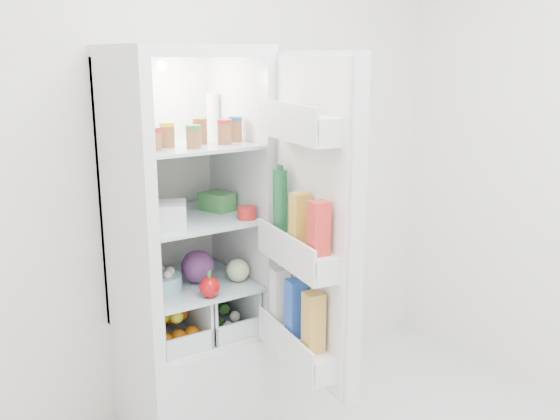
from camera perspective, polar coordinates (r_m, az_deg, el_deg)
room_walls at (r=1.87m, az=12.89°, el=8.47°), size 3.02×3.02×2.61m
refrigerator at (r=2.99m, az=-8.64°, el=-7.61°), size 0.60×0.60×1.80m
shelf_low at (r=2.91m, az=-8.17°, el=-6.63°), size 0.49×0.53×0.01m
shelf_mid at (r=2.81m, az=-8.39°, el=-0.72°), size 0.49×0.53×0.02m
shelf_top at (r=2.75m, az=-8.63°, el=5.95°), size 0.49×0.53×0.02m
crisper_left at (r=2.91m, az=-10.28°, el=-9.46°), size 0.23×0.46×0.22m
crisper_right at (r=3.01m, az=-5.95°, el=-8.52°), size 0.23×0.46×0.22m
condiment_jars at (r=2.66m, az=-8.36°, el=6.77°), size 0.46×0.32×0.08m
squeeze_bottle at (r=2.96m, az=-6.16°, el=8.65°), size 0.07×0.07×0.19m
tub_white at (r=2.65m, az=-10.27°, el=-0.43°), size 0.21×0.21×0.10m
tin_red at (r=2.73m, az=-3.07°, el=-0.26°), size 0.10×0.10×0.06m
foil_tray at (r=2.88m, az=-11.75°, el=0.06°), size 0.19×0.16×0.04m
tub_green at (r=2.89m, az=-5.78°, el=0.79°), size 0.15×0.17×0.08m
red_cabbage at (r=2.87m, az=-7.52°, el=-5.14°), size 0.15×0.15×0.15m
bell_pepper at (r=2.70m, az=-6.46°, el=-7.03°), size 0.09×0.09×0.09m
mushroom_bowl at (r=2.78m, az=-10.72°, el=-6.67°), size 0.22×0.22×0.08m
salad_bag at (r=2.87m, az=-3.87°, el=-5.52°), size 0.10×0.10×0.10m
citrus_pile at (r=2.91m, az=-10.10°, el=-10.06°), size 0.20×0.31×0.16m
veg_pile at (r=3.02m, az=-5.83°, el=-9.34°), size 0.16×0.30×0.10m
fridge_door at (r=2.45m, az=2.80°, el=-1.78°), size 0.25×0.60×1.30m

